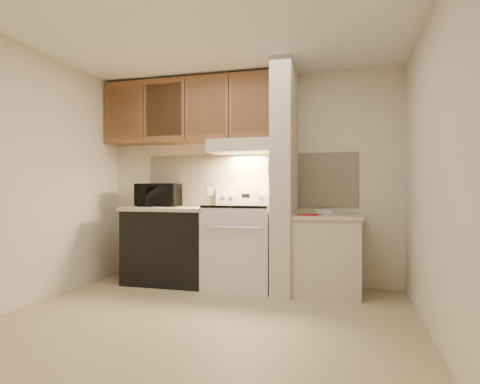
% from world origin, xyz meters
% --- Properties ---
extents(floor, '(3.60, 3.60, 0.00)m').
position_xyz_m(floor, '(0.00, 0.00, 0.00)').
color(floor, tan).
rests_on(floor, ground).
extents(ceiling, '(3.60, 3.60, 0.00)m').
position_xyz_m(ceiling, '(0.00, 0.00, 2.50)').
color(ceiling, white).
rests_on(ceiling, wall_back).
extents(wall_back, '(3.60, 2.50, 0.02)m').
position_xyz_m(wall_back, '(0.00, 1.50, 1.25)').
color(wall_back, beige).
rests_on(wall_back, floor).
extents(wall_left, '(0.02, 3.00, 2.50)m').
position_xyz_m(wall_left, '(-1.80, 0.00, 1.25)').
color(wall_left, beige).
rests_on(wall_left, floor).
extents(wall_right, '(0.02, 3.00, 2.50)m').
position_xyz_m(wall_right, '(1.80, 0.00, 1.25)').
color(wall_right, beige).
rests_on(wall_right, floor).
extents(backsplash, '(2.60, 0.02, 0.63)m').
position_xyz_m(backsplash, '(0.00, 1.49, 1.24)').
color(backsplash, '#EFE0C6').
rests_on(backsplash, wall_back).
extents(range_body, '(0.76, 0.65, 0.92)m').
position_xyz_m(range_body, '(0.00, 1.16, 0.46)').
color(range_body, silver).
rests_on(range_body, floor).
extents(oven_window, '(0.50, 0.01, 0.30)m').
position_xyz_m(oven_window, '(0.00, 0.84, 0.50)').
color(oven_window, black).
rests_on(oven_window, range_body).
extents(oven_handle, '(0.65, 0.02, 0.02)m').
position_xyz_m(oven_handle, '(0.00, 0.80, 0.72)').
color(oven_handle, silver).
rests_on(oven_handle, range_body).
extents(cooktop, '(0.74, 0.64, 0.03)m').
position_xyz_m(cooktop, '(0.00, 1.16, 0.94)').
color(cooktop, black).
rests_on(cooktop, range_body).
extents(range_backguard, '(0.76, 0.08, 0.20)m').
position_xyz_m(range_backguard, '(0.00, 1.44, 1.05)').
color(range_backguard, silver).
rests_on(range_backguard, range_body).
extents(range_display, '(0.10, 0.01, 0.04)m').
position_xyz_m(range_display, '(0.00, 1.40, 1.05)').
color(range_display, black).
rests_on(range_display, range_backguard).
extents(range_knob_left_outer, '(0.05, 0.02, 0.05)m').
position_xyz_m(range_knob_left_outer, '(-0.28, 1.40, 1.05)').
color(range_knob_left_outer, silver).
rests_on(range_knob_left_outer, range_backguard).
extents(range_knob_left_inner, '(0.05, 0.02, 0.05)m').
position_xyz_m(range_knob_left_inner, '(-0.18, 1.40, 1.05)').
color(range_knob_left_inner, silver).
rests_on(range_knob_left_inner, range_backguard).
extents(range_knob_right_inner, '(0.05, 0.02, 0.05)m').
position_xyz_m(range_knob_right_inner, '(0.18, 1.40, 1.05)').
color(range_knob_right_inner, silver).
rests_on(range_knob_right_inner, range_backguard).
extents(range_knob_right_outer, '(0.05, 0.02, 0.05)m').
position_xyz_m(range_knob_right_outer, '(0.28, 1.40, 1.05)').
color(range_knob_right_outer, silver).
rests_on(range_knob_right_outer, range_backguard).
extents(dishwasher_front, '(1.00, 0.63, 0.87)m').
position_xyz_m(dishwasher_front, '(-0.88, 1.17, 0.43)').
color(dishwasher_front, black).
rests_on(dishwasher_front, floor).
extents(left_countertop, '(1.04, 0.67, 0.04)m').
position_xyz_m(left_countertop, '(-0.88, 1.17, 0.89)').
color(left_countertop, beige).
rests_on(left_countertop, dishwasher_front).
extents(spoon_rest, '(0.23, 0.15, 0.01)m').
position_xyz_m(spoon_rest, '(-1.00, 1.16, 0.92)').
color(spoon_rest, black).
rests_on(spoon_rest, left_countertop).
extents(teal_jar, '(0.10, 0.10, 0.10)m').
position_xyz_m(teal_jar, '(-1.23, 1.39, 0.96)').
color(teal_jar, '#2B6D60').
rests_on(teal_jar, left_countertop).
extents(outlet, '(0.08, 0.01, 0.12)m').
position_xyz_m(outlet, '(-0.48, 1.48, 1.10)').
color(outlet, beige).
rests_on(outlet, backsplash).
extents(microwave, '(0.55, 0.40, 0.29)m').
position_xyz_m(microwave, '(-1.10, 1.31, 1.05)').
color(microwave, black).
rests_on(microwave, left_countertop).
extents(partition_pillar, '(0.22, 0.70, 2.50)m').
position_xyz_m(partition_pillar, '(0.51, 1.15, 1.25)').
color(partition_pillar, beige).
rests_on(partition_pillar, floor).
extents(pillar_trim, '(0.01, 0.70, 0.04)m').
position_xyz_m(pillar_trim, '(0.39, 1.15, 1.30)').
color(pillar_trim, brown).
rests_on(pillar_trim, partition_pillar).
extents(knife_strip, '(0.02, 0.42, 0.04)m').
position_xyz_m(knife_strip, '(0.39, 1.10, 1.32)').
color(knife_strip, black).
rests_on(knife_strip, partition_pillar).
extents(knife_blade_a, '(0.01, 0.03, 0.16)m').
position_xyz_m(knife_blade_a, '(0.38, 0.94, 1.22)').
color(knife_blade_a, silver).
rests_on(knife_blade_a, knife_strip).
extents(knife_handle_a, '(0.02, 0.02, 0.10)m').
position_xyz_m(knife_handle_a, '(0.38, 0.94, 1.37)').
color(knife_handle_a, black).
rests_on(knife_handle_a, knife_strip).
extents(knife_blade_b, '(0.01, 0.04, 0.18)m').
position_xyz_m(knife_blade_b, '(0.38, 1.02, 1.21)').
color(knife_blade_b, silver).
rests_on(knife_blade_b, knife_strip).
extents(knife_handle_b, '(0.02, 0.02, 0.10)m').
position_xyz_m(knife_handle_b, '(0.38, 1.03, 1.37)').
color(knife_handle_b, black).
rests_on(knife_handle_b, knife_strip).
extents(knife_blade_c, '(0.01, 0.04, 0.20)m').
position_xyz_m(knife_blade_c, '(0.38, 1.10, 1.20)').
color(knife_blade_c, silver).
rests_on(knife_blade_c, knife_strip).
extents(knife_handle_c, '(0.02, 0.02, 0.10)m').
position_xyz_m(knife_handle_c, '(0.38, 1.11, 1.37)').
color(knife_handle_c, black).
rests_on(knife_handle_c, knife_strip).
extents(knife_blade_d, '(0.01, 0.04, 0.16)m').
position_xyz_m(knife_blade_d, '(0.38, 1.19, 1.22)').
color(knife_blade_d, silver).
rests_on(knife_blade_d, knife_strip).
extents(knife_handle_d, '(0.02, 0.02, 0.10)m').
position_xyz_m(knife_handle_d, '(0.38, 1.18, 1.37)').
color(knife_handle_d, black).
rests_on(knife_handle_d, knife_strip).
extents(knife_blade_e, '(0.01, 0.04, 0.18)m').
position_xyz_m(knife_blade_e, '(0.38, 1.27, 1.21)').
color(knife_blade_e, silver).
rests_on(knife_blade_e, knife_strip).
extents(knife_handle_e, '(0.02, 0.02, 0.10)m').
position_xyz_m(knife_handle_e, '(0.38, 1.27, 1.37)').
color(knife_handle_e, black).
rests_on(knife_handle_e, knife_strip).
extents(oven_mitt, '(0.03, 0.10, 0.24)m').
position_xyz_m(oven_mitt, '(0.38, 1.32, 1.21)').
color(oven_mitt, slate).
rests_on(oven_mitt, partition_pillar).
extents(right_cab_base, '(0.70, 0.60, 0.81)m').
position_xyz_m(right_cab_base, '(0.97, 1.15, 0.40)').
color(right_cab_base, beige).
rests_on(right_cab_base, floor).
extents(right_countertop, '(0.74, 0.64, 0.04)m').
position_xyz_m(right_countertop, '(0.97, 1.15, 0.83)').
color(right_countertop, beige).
rests_on(right_countertop, right_cab_base).
extents(red_folder, '(0.27, 0.32, 0.01)m').
position_xyz_m(red_folder, '(0.79, 1.00, 0.85)').
color(red_folder, '#AC1323').
rests_on(red_folder, right_countertop).
extents(white_box, '(0.19, 0.15, 0.04)m').
position_xyz_m(white_box, '(0.92, 1.33, 0.87)').
color(white_box, white).
rests_on(white_box, right_countertop).
extents(range_hood, '(0.78, 0.44, 0.15)m').
position_xyz_m(range_hood, '(0.00, 1.28, 1.62)').
color(range_hood, beige).
rests_on(range_hood, upper_cabinets).
extents(hood_lip, '(0.78, 0.04, 0.06)m').
position_xyz_m(hood_lip, '(0.00, 1.07, 1.58)').
color(hood_lip, beige).
rests_on(hood_lip, range_hood).
extents(upper_cabinets, '(2.18, 0.33, 0.77)m').
position_xyz_m(upper_cabinets, '(-0.69, 1.32, 2.08)').
color(upper_cabinets, brown).
rests_on(upper_cabinets, wall_back).
extents(cab_door_a, '(0.46, 0.01, 0.63)m').
position_xyz_m(cab_door_a, '(-1.51, 1.17, 2.08)').
color(cab_door_a, brown).
rests_on(cab_door_a, upper_cabinets).
extents(cab_gap_a, '(0.01, 0.01, 0.73)m').
position_xyz_m(cab_gap_a, '(-1.23, 1.16, 2.08)').
color(cab_gap_a, black).
rests_on(cab_gap_a, upper_cabinets).
extents(cab_door_b, '(0.46, 0.01, 0.63)m').
position_xyz_m(cab_door_b, '(-0.96, 1.17, 2.08)').
color(cab_door_b, brown).
rests_on(cab_door_b, upper_cabinets).
extents(cab_gap_b, '(0.01, 0.01, 0.73)m').
position_xyz_m(cab_gap_b, '(-0.69, 1.16, 2.08)').
color(cab_gap_b, black).
rests_on(cab_gap_b, upper_cabinets).
extents(cab_door_c, '(0.46, 0.01, 0.63)m').
position_xyz_m(cab_door_c, '(-0.42, 1.17, 2.08)').
color(cab_door_c, brown).
rests_on(cab_door_c, upper_cabinets).
extents(cab_gap_c, '(0.01, 0.01, 0.73)m').
position_xyz_m(cab_gap_c, '(-0.14, 1.16, 2.08)').
color(cab_gap_c, black).
rests_on(cab_gap_c, upper_cabinets).
extents(cab_door_d, '(0.46, 0.01, 0.63)m').
position_xyz_m(cab_door_d, '(0.13, 1.17, 2.08)').
color(cab_door_d, brown).
rests_on(cab_door_d, upper_cabinets).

